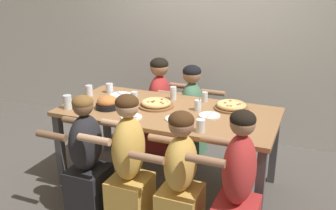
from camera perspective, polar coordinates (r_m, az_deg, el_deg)
ground_plane at (r=3.92m, az=0.00°, el=-11.72°), size 18.00×18.00×0.00m
restaurant_back_panel at (r=4.73m, az=6.84°, el=14.04°), size 10.00×0.06×3.20m
dining_table at (r=3.61m, az=0.00°, el=-1.97°), size 2.06×0.99×0.79m
pizza_board_main at (r=3.66m, az=-1.84°, el=0.19°), size 0.35×0.35×0.06m
pizza_board_second at (r=3.65m, az=9.61°, el=-0.14°), size 0.33×0.33×0.06m
skillet_bowl at (r=3.65m, az=-9.21°, el=0.30°), size 0.33×0.23×0.13m
empty_plate_a at (r=3.35m, az=1.26°, el=-2.10°), size 0.20×0.20×0.02m
empty_plate_b at (r=4.04m, az=-7.17°, el=1.53°), size 0.23×0.23×0.02m
empty_plate_c at (r=3.45m, az=6.34°, el=-1.59°), size 0.20×0.20×0.02m
empty_plate_d at (r=3.40m, az=-5.60°, el=-1.85°), size 0.19×0.19×0.02m
cocktail_glass_blue at (r=3.57m, az=4.57°, el=-0.12°), size 0.07×0.07×0.13m
drinking_glass_a at (r=3.81m, az=-5.16°, el=1.14°), size 0.07×0.07×0.11m
drinking_glass_b at (r=3.27m, az=11.12°, el=-2.22°), size 0.06×0.06×0.11m
drinking_glass_c at (r=4.15m, az=-8.90°, el=2.49°), size 0.08×0.08×0.10m
drinking_glass_d at (r=4.08m, az=-11.93°, el=2.18°), size 0.08×0.08×0.11m
drinking_glass_e at (r=3.73m, az=-15.05°, el=0.33°), size 0.08×0.08×0.13m
drinking_glass_f at (r=3.82m, az=5.61°, el=1.15°), size 0.06×0.06×0.10m
drinking_glass_g at (r=3.08m, az=4.99°, el=-3.16°), size 0.08×0.08×0.11m
drinking_glass_h at (r=3.86m, az=0.80°, el=1.68°), size 0.07×0.07×0.14m
diner_far_center at (r=4.31m, az=3.57°, el=-1.42°), size 0.51×0.40×1.08m
diner_near_right at (r=2.86m, az=10.52°, el=-12.73°), size 0.51×0.40×1.15m
diner_near_midright at (r=2.98m, az=1.84°, el=-11.62°), size 0.51×0.40×1.08m
diner_far_midleft at (r=4.44m, az=-1.25°, el=-0.40°), size 0.51×0.40×1.13m
diner_near_midleft at (r=3.34m, az=-12.27°, el=-8.45°), size 0.51×0.40×1.10m
diner_near_center at (r=3.12m, az=-5.97°, el=-9.45°), size 0.51×0.40×1.15m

